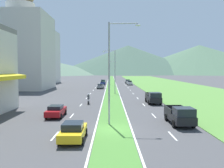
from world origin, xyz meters
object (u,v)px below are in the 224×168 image
Objects in this scene: car_5 at (56,111)px; pickup_truck_1 at (153,98)px; car_1 at (130,83)px; pickup_truck_0 at (180,115)px; motorcycle_rider at (88,100)px; car_2 at (73,131)px; car_4 at (100,86)px; car_6 at (128,81)px; street_lamp_mid at (114,69)px; street_lamp_far at (111,71)px; car_3 at (103,83)px; street_lamp_near at (112,67)px; car_0 at (103,81)px.

car_5 is 17.70m from pickup_truck_1.
car_1 is 0.80× the size of pickup_truck_0.
pickup_truck_0 and pickup_truck_1 have the same top height.
pickup_truck_1 is at bearing -179.97° from pickup_truck_0.
car_2 is at bearing -178.15° from motorcycle_rider.
car_4 is 27.70m from car_6.
street_lamp_mid reaches higher than car_1.
car_2 is at bearing -7.30° from car_6.
pickup_truck_0 is (10.32, -46.43, 0.25)m from car_4.
car_2 is 51.75m from car_4.
street_lamp_mid reaches higher than pickup_truck_1.
street_lamp_far is (-0.73, 30.93, -0.82)m from street_lamp_mid.
car_4 is 32.81m from pickup_truck_1.
car_1 is 19.14m from car_4.
street_lamp_far is 5.27m from car_3.
street_lamp_far reaches higher than pickup_truck_1.
car_3 is at bearing 96.55° from street_lamp_mid.
car_1 is 0.97× the size of car_5.
car_6 reaches higher than car_4.
street_lamp_far is 4.34× the size of motorcycle_rider.
car_5 is 0.83× the size of pickup_truck_1.
car_1 is (6.22, 31.73, -5.01)m from street_lamp_mid.
car_6 is at bearing 56.09° from street_lamp_far.
motorcycle_rider is at bearing -87.11° from pickup_truck_1.
motorcycle_rider is at bearing 179.14° from car_3.
car_2 is (-9.96, -68.05, -0.06)m from car_1.
street_lamp_mid is 2.24× the size of car_4.
car_1 is at bearing 0.09° from car_6.
car_6 is at bearing -7.30° from car_2.
car_5 is (-3.60, 9.57, -0.03)m from car_2.
street_lamp_near is at bearing -6.14° from car_1.
car_4 is 1.02× the size of car_5.
car_5 is at bearing -13.05° from car_1.
pickup_truck_0 is at bearing -171.95° from car_0.
car_4 is at bearing -179.83° from car_0.
street_lamp_mid is 30.95m from street_lamp_far.
car_4 is 0.85× the size of pickup_truck_0.
street_lamp_near is 2.64× the size of car_6.
pickup_truck_0 reaches higher than car_1.
car_5 is 10.89m from motorcycle_rider.
car_5 is at bearing 176.42° from car_3.
motorcycle_rider is (-3.87, 14.69, -5.29)m from street_lamp_near.
pickup_truck_0 is at bearing -83.33° from street_lamp_far.
car_4 is at bearing -21.20° from car_6.
street_lamp_far reaches higher than car_0.
street_lamp_near is at bearing -5.32° from car_6.
car_1 is 62.73m from pickup_truck_0.
street_lamp_near is 30.96m from street_lamp_mid.
pickup_truck_1 is at bearing -167.95° from car_3.
car_5 is at bearing -107.07° from pickup_truck_0.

